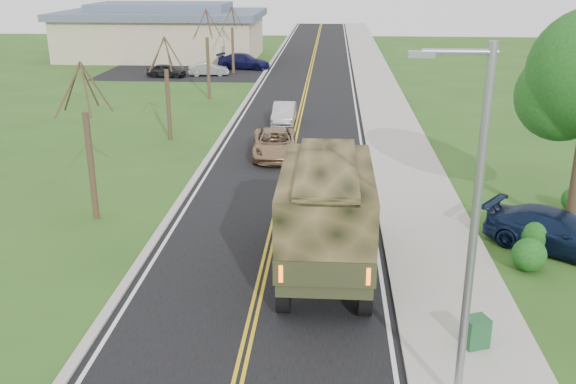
# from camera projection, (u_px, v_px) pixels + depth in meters

# --- Properties ---
(ground) EXTENTS (160.00, 160.00, 0.00)m
(ground) POSITION_uv_depth(u_px,v_px,m) (238.00, 382.00, 15.17)
(ground) COLOR #284A18
(ground) RESTS_ON ground
(road) EXTENTS (8.00, 120.00, 0.01)m
(road) POSITION_uv_depth(u_px,v_px,m) (307.00, 85.00, 52.79)
(road) COLOR black
(road) RESTS_ON ground
(curb_right) EXTENTS (0.30, 120.00, 0.12)m
(curb_right) POSITION_uv_depth(u_px,v_px,m) (357.00, 85.00, 52.51)
(curb_right) COLOR #9E998E
(curb_right) RESTS_ON ground
(sidewalk_right) EXTENTS (3.20, 120.00, 0.10)m
(sidewalk_right) POSITION_uv_depth(u_px,v_px,m) (379.00, 86.00, 52.40)
(sidewalk_right) COLOR #9E998E
(sidewalk_right) RESTS_ON ground
(curb_left) EXTENTS (0.30, 120.00, 0.10)m
(curb_left) POSITION_uv_depth(u_px,v_px,m) (257.00, 84.00, 53.05)
(curb_left) COLOR #9E998E
(curb_left) RESTS_ON ground
(street_light) EXTENTS (1.65, 0.22, 8.00)m
(street_light) POSITION_uv_depth(u_px,v_px,m) (470.00, 222.00, 12.90)
(street_light) COLOR gray
(street_light) RESTS_ON ground
(bare_tree_a) EXTENTS (1.93, 2.26, 6.08)m
(bare_tree_a) POSITION_uv_depth(u_px,v_px,m) (90.00, 153.00, 24.15)
(bare_tree_a) COLOR #38281C
(bare_tree_a) RESTS_ON ground
(bare_tree_b) EXTENTS (1.83, 2.14, 5.73)m
(bare_tree_b) POSITION_uv_depth(u_px,v_px,m) (168.00, 96.00, 35.49)
(bare_tree_b) COLOR #38281C
(bare_tree_b) RESTS_ON ground
(bare_tree_c) EXTENTS (2.04, 2.39, 6.42)m
(bare_tree_c) POSITION_uv_depth(u_px,v_px,m) (208.00, 61.00, 46.68)
(bare_tree_c) COLOR #38281C
(bare_tree_c) RESTS_ON ground
(bare_tree_d) EXTENTS (1.88, 2.20, 5.91)m
(bare_tree_d) POSITION_uv_depth(u_px,v_px,m) (233.00, 45.00, 58.04)
(bare_tree_d) COLOR #38281C
(bare_tree_d) RESTS_ON ground
(commercial_building) EXTENTS (25.50, 21.50, 5.65)m
(commercial_building) POSITION_uv_depth(u_px,v_px,m) (163.00, 32.00, 67.96)
(commercial_building) COLOR tan
(commercial_building) RESTS_ON ground
(military_truck) EXTENTS (2.72, 7.70, 3.83)m
(military_truck) POSITION_uv_depth(u_px,v_px,m) (326.00, 208.00, 19.95)
(military_truck) COLOR black
(military_truck) RESTS_ON ground
(suv_champagne) EXTENTS (2.70, 5.05, 1.35)m
(suv_champagne) POSITION_uv_depth(u_px,v_px,m) (275.00, 144.00, 32.94)
(suv_champagne) COLOR #967454
(suv_champagne) RESTS_ON ground
(sedan_silver) EXTENTS (1.34, 3.83, 1.26)m
(sedan_silver) POSITION_uv_depth(u_px,v_px,m) (284.00, 113.00, 39.90)
(sedan_silver) COLOR #B9B8BD
(sedan_silver) RESTS_ON ground
(pickup_navy) EXTENTS (5.09, 4.43, 1.41)m
(pickup_navy) POSITION_uv_depth(u_px,v_px,m) (557.00, 232.00, 21.93)
(pickup_navy) COLOR #0F1B37
(pickup_navy) RESTS_ON ground
(utility_box_near) EXTENTS (0.74, 0.68, 0.80)m
(utility_box_near) POSITION_uv_depth(u_px,v_px,m) (476.00, 332.00, 16.31)
(utility_box_near) COLOR #1C4E29
(utility_box_near) RESTS_ON sidewalk_right
(lot_car_dark) EXTENTS (3.55, 1.68, 1.17)m
(lot_car_dark) POSITION_uv_depth(u_px,v_px,m) (166.00, 71.00, 56.50)
(lot_car_dark) COLOR black
(lot_car_dark) RESTS_ON ground
(lot_car_silver) EXTENTS (3.69, 1.81, 1.17)m
(lot_car_silver) POSITION_uv_depth(u_px,v_px,m) (209.00, 69.00, 57.29)
(lot_car_silver) COLOR #ACABB0
(lot_car_silver) RESTS_ON ground
(lot_car_navy) EXTENTS (5.29, 2.90, 1.45)m
(lot_car_navy) POSITION_uv_depth(u_px,v_px,m) (244.00, 61.00, 61.00)
(lot_car_navy) COLOR #10113A
(lot_car_navy) RESTS_ON ground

